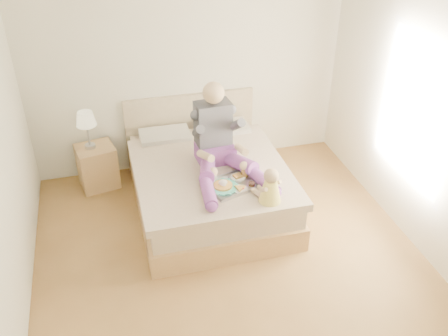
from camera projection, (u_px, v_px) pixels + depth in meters
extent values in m
cube|color=brown|center=(232.00, 262.00, 5.21)|extent=(4.00, 4.20, 0.01)
cube|color=silver|center=(187.00, 68.00, 6.19)|extent=(4.00, 0.02, 2.70)
cube|color=silver|center=(428.00, 124.00, 4.91)|extent=(0.02, 4.20, 2.70)
cube|color=white|center=(416.00, 111.00, 5.04)|extent=(0.02, 1.30, 1.60)
cube|color=#FFFAD1|center=(416.00, 111.00, 5.04)|extent=(0.01, 1.18, 1.48)
cube|color=#A7804E|center=(209.00, 196.00, 5.96)|extent=(1.68, 2.13, 0.28)
cube|color=#BEA78D|center=(209.00, 178.00, 5.82)|extent=(1.60, 2.05, 0.24)
cube|color=#BEA78D|center=(211.00, 173.00, 5.61)|extent=(1.70, 1.80, 0.09)
cube|color=beige|center=(165.00, 138.00, 6.24)|extent=(0.62, 0.40, 0.14)
cube|color=beige|center=(224.00, 130.00, 6.41)|extent=(0.62, 0.40, 0.14)
cube|color=tan|center=(190.00, 128.00, 6.64)|extent=(1.70, 0.08, 1.00)
cube|color=#A7804E|center=(97.00, 166.00, 6.27)|extent=(0.52, 0.48, 0.55)
cylinder|color=#ABACB2|center=(90.00, 146.00, 6.10)|extent=(0.13, 0.13, 0.04)
cylinder|color=#ABACB2|center=(88.00, 135.00, 6.02)|extent=(0.03, 0.03, 0.27)
cone|color=#F4ECBF|center=(86.00, 119.00, 5.90)|extent=(0.24, 0.24, 0.17)
cube|color=#6F3483|center=(215.00, 152.00, 5.71)|extent=(0.44, 0.36, 0.20)
cube|color=#323138|center=(213.00, 124.00, 5.58)|extent=(0.41, 0.27, 0.52)
sphere|color=tan|center=(214.00, 93.00, 5.34)|extent=(0.24, 0.24, 0.24)
cylinder|color=#6F3483|center=(208.00, 167.00, 5.46)|extent=(0.30, 0.58, 0.24)
cylinder|color=#6F3483|center=(208.00, 191.00, 5.10)|extent=(0.18, 0.51, 0.13)
sphere|color=#6F3483|center=(212.00, 206.00, 4.91)|extent=(0.12, 0.12, 0.12)
cylinder|color=#323138|center=(198.00, 131.00, 5.39)|extent=(0.10, 0.32, 0.27)
cylinder|color=tan|center=(206.00, 156.00, 5.33)|extent=(0.14, 0.34, 0.18)
sphere|color=tan|center=(213.00, 172.00, 5.27)|extent=(0.10, 0.10, 0.10)
cylinder|color=#6F3483|center=(237.00, 162.00, 5.56)|extent=(0.38, 0.58, 0.24)
cylinder|color=#6F3483|center=(263.00, 180.00, 5.28)|extent=(0.26, 0.52, 0.13)
sphere|color=#6F3483|center=(276.00, 193.00, 5.11)|extent=(0.12, 0.12, 0.12)
cylinder|color=#323138|center=(236.00, 125.00, 5.51)|extent=(0.16, 0.34, 0.27)
cylinder|color=tan|center=(241.00, 149.00, 5.45)|extent=(0.09, 0.34, 0.18)
sphere|color=tan|center=(244.00, 166.00, 5.37)|extent=(0.10, 0.10, 0.10)
cube|color=#ABACB2|center=(232.00, 186.00, 5.31)|extent=(0.61, 0.54, 0.01)
cylinder|color=teal|center=(223.00, 187.00, 5.26)|extent=(0.30, 0.30, 0.02)
cylinder|color=#C29240|center=(223.00, 185.00, 5.25)|extent=(0.20, 0.20, 0.02)
cylinder|color=silver|center=(211.00, 179.00, 5.31)|extent=(0.09, 0.09, 0.10)
torus|color=silver|center=(215.00, 177.00, 5.33)|extent=(0.04, 0.07, 0.07)
cylinder|color=brown|center=(211.00, 175.00, 5.28)|extent=(0.08, 0.08, 0.01)
cylinder|color=silver|center=(238.00, 177.00, 5.42)|extent=(0.17, 0.17, 0.01)
cube|color=#C29240|center=(238.00, 176.00, 5.41)|extent=(0.12, 0.11, 0.02)
cylinder|color=silver|center=(240.00, 189.00, 5.23)|extent=(0.17, 0.17, 0.01)
ellipsoid|color=red|center=(242.00, 188.00, 5.21)|extent=(0.04, 0.04, 0.01)
cylinder|color=white|center=(245.00, 171.00, 5.41)|extent=(0.08, 0.08, 0.13)
cylinder|color=orange|center=(245.00, 171.00, 5.41)|extent=(0.07, 0.07, 0.13)
cylinder|color=white|center=(252.00, 184.00, 5.29)|extent=(0.08, 0.08, 0.04)
cylinder|color=#3F1D09|center=(252.00, 184.00, 5.29)|extent=(0.07, 0.07, 0.03)
cone|color=#FCE94F|center=(270.00, 191.00, 5.02)|extent=(0.23, 0.23, 0.25)
sphere|color=tan|center=(271.00, 176.00, 4.93)|extent=(0.15, 0.15, 0.15)
cylinder|color=tan|center=(259.00, 194.00, 5.12)|extent=(0.11, 0.18, 0.06)
sphere|color=tan|center=(253.00, 190.00, 5.17)|extent=(0.05, 0.05, 0.05)
cylinder|color=tan|center=(263.00, 190.00, 4.95)|extent=(0.07, 0.13, 0.11)
cylinder|color=tan|center=(265.00, 191.00, 5.16)|extent=(0.14, 0.17, 0.06)
sphere|color=tan|center=(259.00, 187.00, 5.22)|extent=(0.05, 0.05, 0.05)
cylinder|color=tan|center=(276.00, 183.00, 5.06)|extent=(0.11, 0.12, 0.11)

